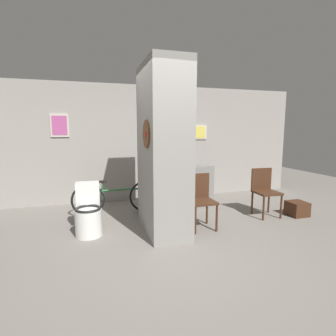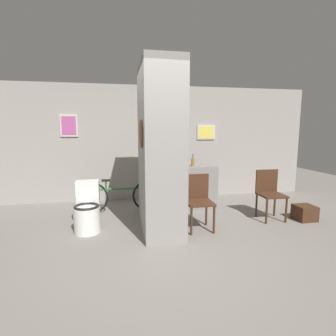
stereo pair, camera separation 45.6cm
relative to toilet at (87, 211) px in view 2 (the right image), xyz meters
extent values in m
plane|color=slate|center=(1.08, -0.77, -0.33)|extent=(14.00, 14.00, 0.00)
cube|color=gray|center=(1.08, 1.86, 0.97)|extent=(8.00, 0.06, 2.60)
cube|color=beige|center=(-0.52, 1.82, 1.37)|extent=(0.36, 0.02, 0.48)
cube|color=#B24C8C|center=(-0.52, 1.80, 1.37)|extent=(0.30, 0.01, 0.39)
cube|color=beige|center=(2.58, 1.82, 1.22)|extent=(0.44, 0.02, 0.34)
cube|color=#E0CC4C|center=(2.58, 1.80, 1.22)|extent=(0.36, 0.01, 0.28)
cube|color=gray|center=(1.16, -0.16, 0.97)|extent=(0.60, 1.22, 2.60)
cylinder|color=#593319|center=(0.85, -0.40, 1.22)|extent=(0.03, 0.40, 0.40)
cylinder|color=red|center=(0.83, -0.40, 1.22)|extent=(0.01, 0.07, 0.07)
cube|color=gray|center=(1.72, 0.87, 0.12)|extent=(1.47, 0.44, 0.89)
cylinder|color=white|center=(0.00, -0.07, -0.12)|extent=(0.40, 0.40, 0.41)
torus|color=black|center=(0.00, -0.07, 0.10)|extent=(0.39, 0.39, 0.04)
cube|color=white|center=(0.00, 0.19, 0.27)|extent=(0.36, 0.20, 0.37)
cylinder|color=#422616|center=(1.59, -0.48, -0.11)|extent=(0.04, 0.04, 0.44)
cylinder|color=#422616|center=(1.95, -0.48, -0.11)|extent=(0.04, 0.04, 0.44)
cylinder|color=#422616|center=(1.59, -0.11, -0.11)|extent=(0.04, 0.04, 0.44)
cylinder|color=#422616|center=(1.95, -0.11, -0.11)|extent=(0.04, 0.04, 0.44)
cube|color=#422616|center=(1.77, -0.29, 0.13)|extent=(0.42, 0.42, 0.04)
cube|color=#422616|center=(1.77, -0.10, 0.35)|extent=(0.42, 0.03, 0.41)
cylinder|color=#422616|center=(2.99, -0.24, -0.11)|extent=(0.04, 0.04, 0.44)
cylinder|color=#422616|center=(3.36, -0.25, -0.11)|extent=(0.04, 0.04, 0.44)
cylinder|color=#422616|center=(3.01, 0.13, -0.11)|extent=(0.04, 0.04, 0.44)
cylinder|color=#422616|center=(3.37, 0.11, -0.11)|extent=(0.04, 0.04, 0.44)
cube|color=#422616|center=(3.18, -0.06, 0.13)|extent=(0.43, 0.43, 0.04)
cube|color=#422616|center=(3.19, 0.13, 0.35)|extent=(0.42, 0.04, 0.41)
torus|color=black|center=(-0.01, 0.89, -0.02)|extent=(0.62, 0.04, 0.62)
torus|color=black|center=(1.07, 0.89, -0.02)|extent=(0.62, 0.04, 0.62)
cylinder|color=#266633|center=(0.53, 0.89, 0.14)|extent=(0.99, 0.04, 0.04)
cylinder|color=#266633|center=(0.26, 0.89, 0.14)|extent=(0.03, 0.03, 0.32)
cylinder|color=#266633|center=(1.01, 0.89, 0.14)|extent=(0.03, 0.03, 0.29)
cube|color=black|center=(0.26, 0.89, 0.32)|extent=(0.16, 0.06, 0.04)
cylinder|color=#262626|center=(1.01, 0.89, 0.28)|extent=(0.03, 0.42, 0.03)
cylinder|color=olive|center=(1.97, 0.81, 0.64)|extent=(0.06, 0.06, 0.16)
cylinder|color=olive|center=(1.97, 0.81, 0.75)|extent=(0.03, 0.03, 0.07)
sphere|color=#333333|center=(1.97, 0.81, 0.79)|extent=(0.03, 0.03, 0.03)
cylinder|color=silver|center=(1.86, 0.93, 0.61)|extent=(0.08, 0.08, 0.11)
cylinder|color=silver|center=(1.86, 0.93, 0.69)|extent=(0.03, 0.03, 0.05)
sphere|color=#333333|center=(1.86, 0.93, 0.72)|extent=(0.03, 0.03, 0.03)
cube|color=#422616|center=(3.78, -0.19, -0.19)|extent=(0.33, 0.33, 0.27)
camera|label=1|loc=(0.08, -4.09, 1.29)|focal=28.00mm
camera|label=2|loc=(0.52, -4.20, 1.29)|focal=28.00mm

